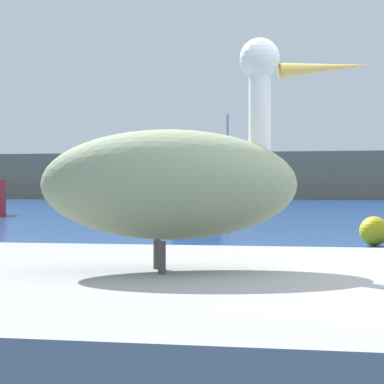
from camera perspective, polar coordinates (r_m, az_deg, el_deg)
hillside_backdrop at (r=81.17m, az=10.14°, el=1.31°), size 140.00×14.12×5.27m
pier_dock at (r=2.75m, az=-1.70°, el=-14.31°), size 3.66×2.48×0.73m
pelican at (r=2.66m, az=-1.36°, el=0.99°), size 1.37×0.79×0.94m
fishing_boat_orange at (r=32.58m, az=-0.04°, el=0.03°), size 6.56×3.14×4.73m
mooring_buoy at (r=13.07m, az=15.26°, el=-3.22°), size 0.55×0.55×0.55m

